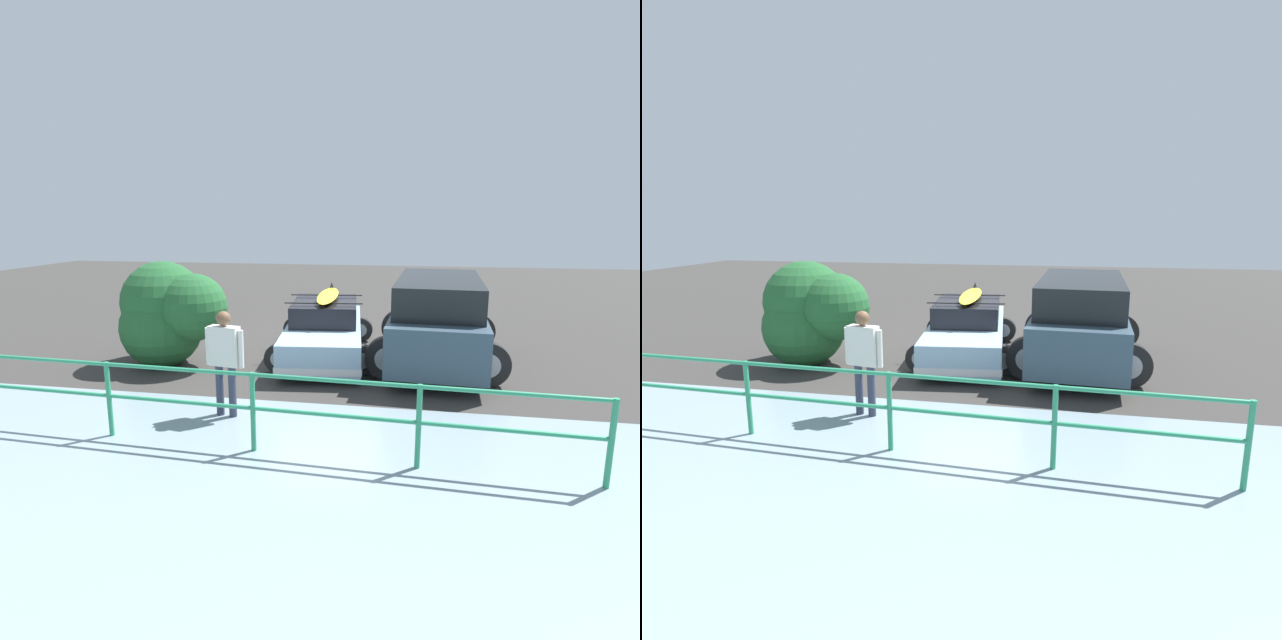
% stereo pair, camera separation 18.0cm
% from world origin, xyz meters
% --- Properties ---
extents(ground_plane, '(44.00, 44.00, 0.02)m').
position_xyz_m(ground_plane, '(0.00, 0.00, -0.01)').
color(ground_plane, '#383533').
rests_on(ground_plane, ground).
extents(sedan_car, '(2.54, 4.60, 1.53)m').
position_xyz_m(sedan_car, '(0.02, 0.02, 0.60)').
color(sedan_car, '#8CADC6').
rests_on(sedan_car, ground).
extents(suv_car, '(2.88, 5.00, 1.85)m').
position_xyz_m(suv_car, '(-2.47, 0.14, 0.97)').
color(suv_car, '#334756').
rests_on(suv_car, ground).
extents(person_bystander, '(0.65, 0.27, 1.70)m').
position_xyz_m(person_bystander, '(0.98, 3.82, 1.02)').
color(person_bystander, '#33384C').
rests_on(person_bystander, ground).
extents(railing_fence, '(8.77, 0.49, 1.10)m').
position_xyz_m(railing_fence, '(0.18, 4.93, 0.75)').
color(railing_fence, '#2D9366').
rests_on(railing_fence, ground).
extents(bush_near_left, '(2.36, 1.92, 2.26)m').
position_xyz_m(bush_near_left, '(3.18, 1.23, 1.12)').
color(bush_near_left, brown).
rests_on(bush_near_left, ground).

